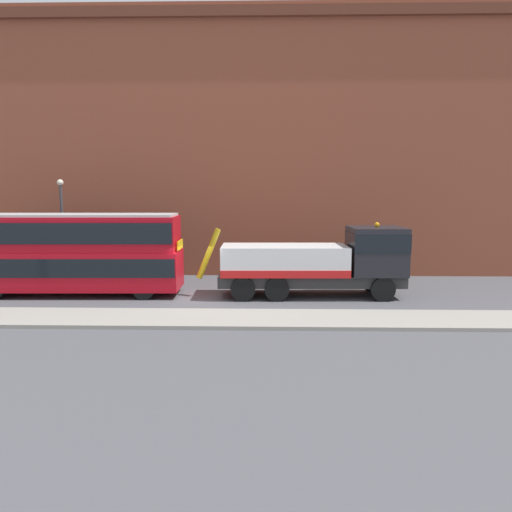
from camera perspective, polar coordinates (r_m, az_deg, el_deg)
name	(u,v)px	position (r m, az deg, el deg)	size (l,w,h in m)	color
ground_plane	(198,298)	(24.26, -6.68, -4.82)	(120.00, 120.00, 0.00)	#4C4C51
near_kerb	(184,318)	(20.20, -8.36, -7.17)	(60.00, 2.80, 0.15)	gray
building_facade	(213,143)	(30.77, -5.05, 12.93)	(60.00, 1.50, 16.00)	brown
recovery_tow_truck	(320,261)	(24.33, 7.47, -0.58)	(10.17, 2.85, 3.67)	#2D2D2D
double_decker_bus	(69,251)	(26.07, -20.85, 0.57)	(11.09, 2.81, 4.06)	#B70C19
street_lamp	(62,220)	(30.73, -21.54, 3.86)	(0.36, 0.36, 5.83)	#38383D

